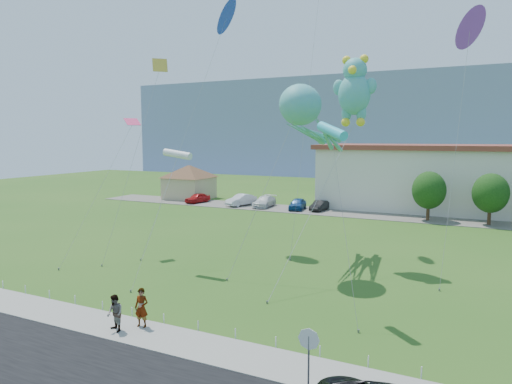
% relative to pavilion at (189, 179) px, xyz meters
% --- Properties ---
extents(ground, '(160.00, 160.00, 0.00)m').
position_rel_pavilion_xyz_m(ground, '(24.00, -38.00, -3.02)').
color(ground, '#2A5618').
rests_on(ground, ground).
extents(road, '(80.00, 8.00, 0.06)m').
position_rel_pavilion_xyz_m(road, '(24.00, -46.00, -2.99)').
color(road, black).
rests_on(road, ground).
extents(sidewalk, '(80.00, 2.50, 0.10)m').
position_rel_pavilion_xyz_m(sidewalk, '(24.00, -40.75, -2.97)').
color(sidewalk, gray).
rests_on(sidewalk, ground).
extents(parking_strip, '(70.00, 6.00, 0.06)m').
position_rel_pavilion_xyz_m(parking_strip, '(24.00, -3.00, -2.99)').
color(parking_strip, '#59544C').
rests_on(parking_strip, ground).
extents(hill_ridge, '(160.00, 50.00, 25.00)m').
position_rel_pavilion_xyz_m(hill_ridge, '(24.00, 82.00, 9.48)').
color(hill_ridge, gray).
rests_on(hill_ridge, ground).
extents(pavilion, '(9.20, 9.20, 5.00)m').
position_rel_pavilion_xyz_m(pavilion, '(0.00, 0.00, 0.00)').
color(pavilion, tan).
rests_on(pavilion, ground).
extents(stop_sign, '(0.80, 0.07, 2.50)m').
position_rel_pavilion_xyz_m(stop_sign, '(33.50, -42.21, -1.15)').
color(stop_sign, slate).
rests_on(stop_sign, ground).
extents(rope_fence, '(26.05, 0.05, 0.50)m').
position_rel_pavilion_xyz_m(rope_fence, '(24.00, -39.30, -2.77)').
color(rope_fence, white).
rests_on(rope_fence, ground).
extents(tree_near, '(3.60, 3.60, 5.47)m').
position_rel_pavilion_xyz_m(tree_near, '(34.00, -4.00, 0.36)').
color(tree_near, '#3F2B19').
rests_on(tree_near, ground).
extents(tree_mid, '(3.60, 3.60, 5.47)m').
position_rel_pavilion_xyz_m(tree_mid, '(40.00, -4.00, 0.36)').
color(tree_mid, '#3F2B19').
rests_on(tree_mid, ground).
extents(pedestrian_left, '(0.75, 0.56, 1.88)m').
position_rel_pavilion_xyz_m(pedestrian_left, '(24.43, -40.25, -1.98)').
color(pedestrian_left, gray).
rests_on(pedestrian_left, sidewalk).
extents(pedestrian_right, '(1.03, 0.92, 1.73)m').
position_rel_pavilion_xyz_m(pedestrian_right, '(23.65, -41.20, -2.06)').
color(pedestrian_right, gray).
rests_on(pedestrian_right, sidewalk).
extents(parked_car_red, '(2.41, 4.19, 1.34)m').
position_rel_pavilion_xyz_m(parked_car_red, '(3.67, -3.43, -2.29)').
color(parked_car_red, '#B51618').
rests_on(parked_car_red, parking_strip).
extents(parked_car_silver, '(2.95, 4.84, 1.51)m').
position_rel_pavilion_xyz_m(parked_car_silver, '(10.43, -3.18, -2.21)').
color(parked_car_silver, silver).
rests_on(parked_car_silver, parking_strip).
extents(parked_car_white, '(2.21, 4.93, 1.40)m').
position_rel_pavilion_xyz_m(parked_car_white, '(13.72, -2.92, -2.26)').
color(parked_car_white, silver).
rests_on(parked_car_white, parking_strip).
extents(parked_car_blue, '(2.25, 4.38, 1.43)m').
position_rel_pavilion_xyz_m(parked_car_blue, '(18.40, -3.05, -2.25)').
color(parked_car_blue, navy).
rests_on(parked_car_blue, parking_strip).
extents(parked_car_black, '(1.56, 3.86, 1.25)m').
position_rel_pavilion_xyz_m(parked_car_black, '(21.17, -2.67, -2.34)').
color(parked_car_black, black).
rests_on(parked_car_black, parking_strip).
extents(octopus_kite, '(4.76, 10.87, 12.60)m').
position_rel_pavilion_xyz_m(octopus_kite, '(27.85, -26.74, 7.47)').
color(octopus_kite, teal).
rests_on(octopus_kite, ground).
extents(teddy_bear_kite, '(3.55, 11.74, 14.88)m').
position_rel_pavilion_xyz_m(teddy_bear_kite, '(30.41, -23.94, 9.51)').
color(teddy_bear_kite, teal).
rests_on(teddy_bear_kite, ground).
extents(small_kite_purple, '(1.80, 5.79, 16.83)m').
position_rel_pavilion_xyz_m(small_kite_purple, '(37.64, -23.34, 12.76)').
color(small_kite_purple, '#9837DE').
rests_on(small_kite_purple, ground).
extents(small_kite_blue, '(3.60, 9.27, 19.88)m').
position_rel_pavilion_xyz_m(small_kite_blue, '(18.90, -22.34, 15.66)').
color(small_kite_blue, blue).
rests_on(small_kite_blue, ground).
extents(small_kite_white, '(0.81, 6.87, 8.41)m').
position_rel_pavilion_xyz_m(small_kite_white, '(19.94, -30.83, 4.88)').
color(small_kite_white, white).
rests_on(small_kite_white, ground).
extents(small_kite_pink, '(1.69, 7.55, 10.78)m').
position_rel_pavilion_xyz_m(small_kite_pink, '(13.74, -29.00, 6.15)').
color(small_kite_pink, '#ED346B').
rests_on(small_kite_pink, ground).
extents(small_kite_yellow, '(2.50, 5.57, 14.95)m').
position_rel_pavilion_xyz_m(small_kite_yellow, '(16.42, -28.81, 9.64)').
color(small_kite_yellow, gold).
rests_on(small_kite_yellow, ground).
extents(small_kite_cyan, '(2.38, 3.28, 9.87)m').
position_rel_pavilion_xyz_m(small_kite_cyan, '(31.83, -34.13, 6.34)').
color(small_kite_cyan, '#2EBDD0').
rests_on(small_kite_cyan, ground).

